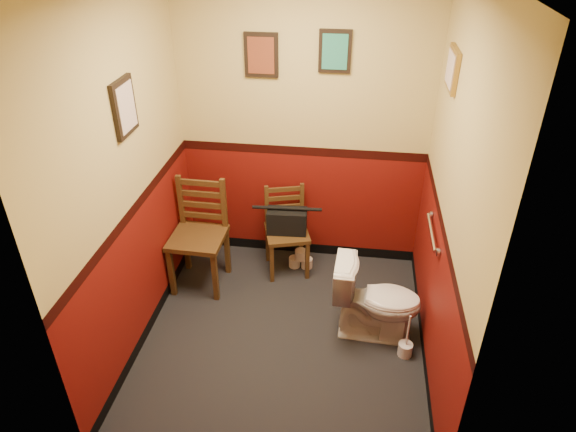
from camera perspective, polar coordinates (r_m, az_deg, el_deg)
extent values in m
cube|color=black|center=(4.28, -0.47, -13.25)|extent=(2.20, 2.40, 0.00)
cube|color=#5E0E09|center=(4.55, 1.67, 10.00)|extent=(2.20, 0.00, 2.70)
cube|color=#5E0E09|center=(2.50, -4.65, -10.41)|extent=(2.20, 0.00, 2.70)
cube|color=#5E0E09|center=(3.77, -17.37, 3.77)|extent=(0.00, 2.40, 2.70)
cube|color=#5E0E09|center=(3.50, 17.55, 1.48)|extent=(0.00, 2.40, 2.70)
cylinder|color=silver|center=(3.91, 15.67, -1.75)|extent=(0.03, 0.50, 0.03)
cylinder|color=silver|center=(3.70, 16.35, -3.87)|extent=(0.02, 0.06, 0.06)
cylinder|color=silver|center=(4.12, 15.61, 0.12)|extent=(0.02, 0.06, 0.06)
cube|color=black|center=(4.40, -2.99, 17.43)|extent=(0.28, 0.03, 0.36)
cube|color=brown|center=(4.38, -3.03, 17.38)|extent=(0.22, 0.01, 0.30)
cube|color=black|center=(4.32, 5.24, 17.76)|extent=(0.26, 0.03, 0.34)
cube|color=#267B65|center=(4.30, 5.23, 17.71)|extent=(0.20, 0.01, 0.28)
cube|color=black|center=(3.66, -17.74, 11.43)|extent=(0.03, 0.30, 0.38)
cube|color=#C6AB9B|center=(3.65, -17.49, 11.43)|extent=(0.01, 0.24, 0.31)
cube|color=olive|center=(3.79, 17.84, 15.28)|extent=(0.03, 0.34, 0.28)
cube|color=#C6AB9B|center=(3.79, 17.58, 15.31)|extent=(0.01, 0.28, 0.22)
imported|color=white|center=(4.15, 9.84, -9.24)|extent=(0.71, 0.42, 0.68)
cylinder|color=silver|center=(4.21, 12.88, -14.24)|extent=(0.11, 0.11, 0.11)
cylinder|color=silver|center=(4.08, 13.19, -12.41)|extent=(0.01, 0.01, 0.32)
cube|color=#462D15|center=(4.58, -10.01, -2.43)|extent=(0.48, 0.48, 0.04)
cube|color=#462D15|center=(4.64, -12.83, -6.08)|extent=(0.05, 0.05, 0.50)
cube|color=#462D15|center=(4.93, -11.23, -3.33)|extent=(0.05, 0.05, 0.50)
cube|color=#462D15|center=(4.52, -8.10, -6.68)|extent=(0.05, 0.05, 0.50)
cube|color=#462D15|center=(4.82, -6.78, -3.81)|extent=(0.05, 0.05, 0.50)
cube|color=#462D15|center=(4.68, -11.82, 1.71)|extent=(0.05, 0.04, 0.50)
cube|color=#462D15|center=(4.56, -7.14, 1.32)|extent=(0.05, 0.04, 0.50)
cube|color=#462D15|center=(4.68, -9.37, 0.06)|extent=(0.38, 0.04, 0.05)
cube|color=#462D15|center=(4.63, -9.48, 1.22)|extent=(0.38, 0.04, 0.05)
cube|color=#462D15|center=(4.57, -9.60, 2.42)|extent=(0.38, 0.04, 0.05)
cube|color=#462D15|center=(4.52, -9.72, 3.64)|extent=(0.38, 0.04, 0.05)
cube|color=#462D15|center=(4.73, -0.11, -1.90)|extent=(0.48, 0.48, 0.04)
cube|color=#462D15|center=(4.70, -1.82, -5.25)|extent=(0.05, 0.05, 0.41)
cube|color=#462D15|center=(4.97, -2.27, -3.00)|extent=(0.05, 0.05, 0.41)
cube|color=#462D15|center=(4.74, 2.16, -4.90)|extent=(0.05, 0.05, 0.41)
cube|color=#462D15|center=(5.00, 1.48, -2.68)|extent=(0.05, 0.05, 0.41)
cube|color=#462D15|center=(4.75, -2.38, 1.14)|extent=(0.04, 0.04, 0.41)
cube|color=#462D15|center=(4.79, 1.54, 1.43)|extent=(0.04, 0.04, 0.41)
cube|color=#462D15|center=(4.82, -0.41, 0.11)|extent=(0.31, 0.11, 0.04)
cube|color=#462D15|center=(4.78, -0.41, 1.05)|extent=(0.31, 0.11, 0.04)
cube|color=#462D15|center=(4.73, -0.42, 2.00)|extent=(0.31, 0.11, 0.04)
cube|color=#462D15|center=(4.69, -0.42, 2.98)|extent=(0.31, 0.11, 0.04)
cube|color=black|center=(4.66, -0.12, -0.56)|extent=(0.37, 0.20, 0.22)
cylinder|color=black|center=(4.59, -0.12, 0.85)|extent=(0.31, 0.05, 0.03)
cylinder|color=silver|center=(4.97, 0.73, -5.12)|extent=(0.11, 0.11, 0.10)
cylinder|color=silver|center=(4.96, 2.10, -5.23)|extent=(0.11, 0.11, 0.10)
cylinder|color=silver|center=(4.90, 1.42, -4.31)|extent=(0.11, 0.11, 0.10)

